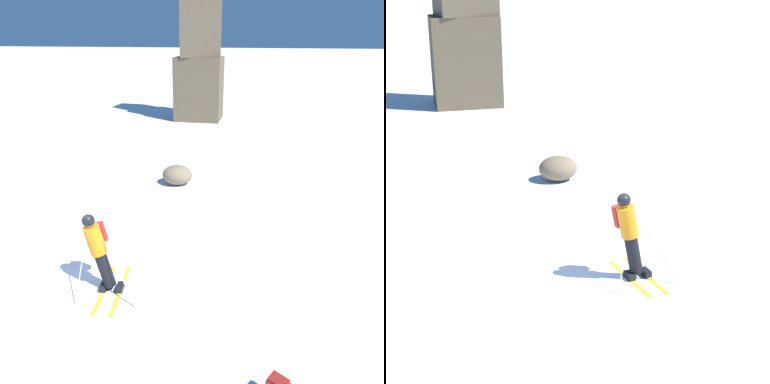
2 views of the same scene
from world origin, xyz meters
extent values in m
plane|color=white|center=(0.00, 0.00, 0.00)|extent=(300.00, 300.00, 0.00)
cube|color=yellow|center=(1.08, -0.02, 0.01)|extent=(0.32, 1.71, 0.01)
cube|color=yellow|center=(1.44, 0.02, 0.01)|extent=(0.32, 1.71, 0.01)
cube|color=black|center=(1.08, -0.02, 0.07)|extent=(0.18, 0.30, 0.12)
cube|color=black|center=(1.44, 0.02, 0.07)|extent=(0.18, 0.30, 0.12)
cylinder|color=black|center=(1.15, -0.01, 0.52)|extent=(0.45, 0.31, 0.84)
cylinder|color=orange|center=(1.01, -0.03, 1.22)|extent=(0.50, 0.40, 0.69)
sphere|color=tan|center=(0.92, -0.05, 1.64)|extent=(0.30, 0.26, 0.27)
sphere|color=black|center=(0.92, -0.05, 1.67)|extent=(0.34, 0.30, 0.31)
cube|color=#AD231E|center=(0.97, 0.22, 1.26)|extent=(0.38, 0.23, 0.49)
cylinder|color=#B7B7BC|center=(0.76, -0.37, 0.57)|extent=(0.13, 0.54, 1.16)
cylinder|color=#B7B7BC|center=(1.60, -0.26, 0.62)|extent=(0.75, 0.44, 1.25)
cube|color=brown|center=(-0.03, 17.73, 1.91)|extent=(2.84, 2.41, 3.82)
cube|color=brown|center=(0.08, 17.65, 5.46)|extent=(2.62, 2.42, 3.28)
cube|color=maroon|center=(4.73, -2.07, 0.47)|extent=(0.33, 0.31, 0.06)
ellipsoid|color=#7A664C|center=(1.22, 6.32, 0.36)|extent=(1.10, 0.93, 0.71)
camera|label=1|loc=(4.26, -6.18, 5.12)|focal=35.00mm
camera|label=2|loc=(-2.95, -10.63, 5.80)|focal=60.00mm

